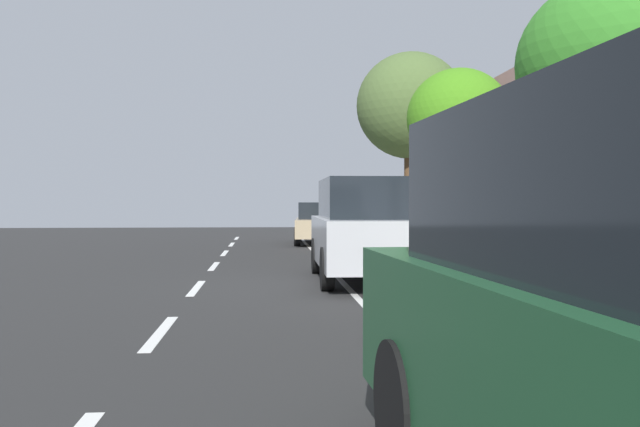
{
  "coord_description": "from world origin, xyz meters",
  "views": [
    {
      "loc": [
        -1.32,
        -12.71,
        1.55
      ],
      "look_at": [
        0.31,
        8.19,
        1.19
      ],
      "focal_mm": 38.77,
      "sensor_mm": 36.0,
      "label": 1
    }
  ],
  "objects_px": {
    "parked_suv_silver_second": "(366,228)",
    "street_tree_corner": "(411,107)",
    "street_tree_mid_block": "(630,64)",
    "pedestrian_on_phone": "(413,217)",
    "parked_sedan_tan_mid": "(320,223)",
    "cyclist_with_backpack": "(361,220)",
    "bicycle_at_curb": "(351,242)",
    "street_tree_far_end": "(459,121)"
  },
  "relations": [
    {
      "from": "parked_sedan_tan_mid",
      "to": "street_tree_corner",
      "type": "distance_m",
      "value": 6.81
    },
    {
      "from": "cyclist_with_backpack",
      "to": "parked_suv_silver_second",
      "type": "bearing_deg",
      "value": -96.81
    },
    {
      "from": "parked_suv_silver_second",
      "to": "street_tree_mid_block",
      "type": "distance_m",
      "value": 6.42
    },
    {
      "from": "street_tree_far_end",
      "to": "pedestrian_on_phone",
      "type": "bearing_deg",
      "value": 86.15
    },
    {
      "from": "parked_sedan_tan_mid",
      "to": "pedestrian_on_phone",
      "type": "relative_size",
      "value": 2.76
    },
    {
      "from": "street_tree_corner",
      "to": "parked_suv_silver_second",
      "type": "bearing_deg",
      "value": -109.07
    },
    {
      "from": "cyclist_with_backpack",
      "to": "street_tree_far_end",
      "type": "height_order",
      "value": "street_tree_far_end"
    },
    {
      "from": "pedestrian_on_phone",
      "to": "parked_suv_silver_second",
      "type": "bearing_deg",
      "value": -108.08
    },
    {
      "from": "street_tree_corner",
      "to": "parked_sedan_tan_mid",
      "type": "bearing_deg",
      "value": 112.63
    },
    {
      "from": "bicycle_at_curb",
      "to": "street_tree_mid_block",
      "type": "bearing_deg",
      "value": -81.96
    },
    {
      "from": "parked_suv_silver_second",
      "to": "street_tree_far_end",
      "type": "xyz_separation_m",
      "value": [
        2.26,
        1.5,
        2.28
      ]
    },
    {
      "from": "street_tree_far_end",
      "to": "street_tree_corner",
      "type": "bearing_deg",
      "value": 90.0
    },
    {
      "from": "parked_sedan_tan_mid",
      "to": "street_tree_mid_block",
      "type": "xyz_separation_m",
      "value": [
        2.24,
        -17.52,
        2.38
      ]
    },
    {
      "from": "street_tree_mid_block",
      "to": "street_tree_corner",
      "type": "relative_size",
      "value": 0.71
    },
    {
      "from": "cyclist_with_backpack",
      "to": "pedestrian_on_phone",
      "type": "distance_m",
      "value": 2.88
    },
    {
      "from": "bicycle_at_curb",
      "to": "pedestrian_on_phone",
      "type": "relative_size",
      "value": 1.01
    },
    {
      "from": "cyclist_with_backpack",
      "to": "street_tree_mid_block",
      "type": "xyz_separation_m",
      "value": [
        1.51,
        -11.85,
        2.12
      ]
    },
    {
      "from": "cyclist_with_backpack",
      "to": "street_tree_corner",
      "type": "xyz_separation_m",
      "value": [
        1.51,
        0.31,
        3.29
      ]
    },
    {
      "from": "parked_suv_silver_second",
      "to": "street_tree_mid_block",
      "type": "relative_size",
      "value": 1.16
    },
    {
      "from": "bicycle_at_curb",
      "to": "street_tree_far_end",
      "type": "distance_m",
      "value": 6.2
    },
    {
      "from": "parked_sedan_tan_mid",
      "to": "parked_suv_silver_second",
      "type": "bearing_deg",
      "value": -90.1
    },
    {
      "from": "cyclist_with_backpack",
      "to": "street_tree_far_end",
      "type": "distance_m",
      "value": 5.46
    },
    {
      "from": "parked_suv_silver_second",
      "to": "street_tree_corner",
      "type": "bearing_deg",
      "value": 70.93
    },
    {
      "from": "street_tree_mid_block",
      "to": "street_tree_far_end",
      "type": "bearing_deg",
      "value": 90.0
    },
    {
      "from": "street_tree_far_end",
      "to": "street_tree_corner",
      "type": "xyz_separation_m",
      "value": [
        0.0,
        5.03,
        1.0
      ]
    },
    {
      "from": "street_tree_corner",
      "to": "cyclist_with_backpack",
      "type": "bearing_deg",
      "value": -168.61
    },
    {
      "from": "bicycle_at_curb",
      "to": "street_tree_far_end",
      "type": "xyz_separation_m",
      "value": [
        1.74,
        -5.18,
        2.94
      ]
    },
    {
      "from": "parked_suv_silver_second",
      "to": "parked_sedan_tan_mid",
      "type": "bearing_deg",
      "value": 89.9
    },
    {
      "from": "pedestrian_on_phone",
      "to": "street_tree_corner",
      "type": "bearing_deg",
      "value": -104.38
    },
    {
      "from": "parked_suv_silver_second",
      "to": "street_tree_mid_block",
      "type": "xyz_separation_m",
      "value": [
        2.26,
        -5.63,
        2.11
      ]
    },
    {
      "from": "parked_sedan_tan_mid",
      "to": "street_tree_far_end",
      "type": "bearing_deg",
      "value": -77.86
    },
    {
      "from": "parked_sedan_tan_mid",
      "to": "street_tree_corner",
      "type": "height_order",
      "value": "street_tree_corner"
    },
    {
      "from": "parked_sedan_tan_mid",
      "to": "cyclist_with_backpack",
      "type": "relative_size",
      "value": 2.7
    },
    {
      "from": "parked_sedan_tan_mid",
      "to": "pedestrian_on_phone",
      "type": "bearing_deg",
      "value": -53.01
    },
    {
      "from": "parked_suv_silver_second",
      "to": "street_tree_mid_block",
      "type": "bearing_deg",
      "value": -68.16
    },
    {
      "from": "parked_suv_silver_second",
      "to": "bicycle_at_curb",
      "type": "relative_size",
      "value": 2.86
    },
    {
      "from": "bicycle_at_curb",
      "to": "street_tree_corner",
      "type": "xyz_separation_m",
      "value": [
        1.74,
        -0.15,
        3.94
      ]
    },
    {
      "from": "parked_suv_silver_second",
      "to": "street_tree_far_end",
      "type": "distance_m",
      "value": 3.54
    },
    {
      "from": "parked_suv_silver_second",
      "to": "street_tree_mid_block",
      "type": "height_order",
      "value": "street_tree_mid_block"
    },
    {
      "from": "street_tree_corner",
      "to": "pedestrian_on_phone",
      "type": "distance_m",
      "value": 3.72
    },
    {
      "from": "cyclist_with_backpack",
      "to": "street_tree_far_end",
      "type": "xyz_separation_m",
      "value": [
        1.51,
        -4.73,
        2.29
      ]
    },
    {
      "from": "street_tree_mid_block",
      "to": "parked_suv_silver_second",
      "type": "bearing_deg",
      "value": 111.84
    }
  ]
}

